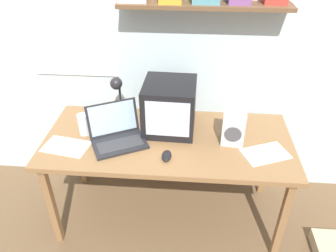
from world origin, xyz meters
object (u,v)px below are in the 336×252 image
at_px(laptop, 117,132).
at_px(desk_lamp, 118,95).
at_px(computer_mouse, 167,156).
at_px(loose_paper_near_laptop, 66,146).
at_px(open_notebook, 265,154).
at_px(corner_desk, 168,146).
at_px(space_heater, 233,127).
at_px(juice_glass, 84,125).
at_px(crt_monitor, 170,107).

distance_m(laptop, desk_lamp, 0.28).
xyz_separation_m(computer_mouse, loose_paper_near_laptop, (-0.65, 0.06, -0.01)).
distance_m(computer_mouse, open_notebook, 0.62).
height_order(computer_mouse, open_notebook, computer_mouse).
height_order(desk_lamp, open_notebook, desk_lamp).
distance_m(desk_lamp, computer_mouse, 0.57).
bearing_deg(corner_desk, loose_paper_near_laptop, -167.57).
relative_size(space_heater, computer_mouse, 2.14).
height_order(laptop, loose_paper_near_laptop, laptop).
relative_size(desk_lamp, open_notebook, 1.05).
relative_size(juice_glass, loose_paper_near_laptop, 0.47).
bearing_deg(corner_desk, space_heater, -0.00).
bearing_deg(desk_lamp, crt_monitor, -3.31).
relative_size(crt_monitor, juice_glass, 2.45).
relative_size(juice_glass, open_notebook, 0.46).
xyz_separation_m(laptop, open_notebook, (0.95, -0.07, -0.06)).
bearing_deg(computer_mouse, corner_desk, 92.16).
bearing_deg(juice_glass, desk_lamp, 42.08).
bearing_deg(juice_glass, loose_paper_near_laptop, -117.16).
height_order(crt_monitor, loose_paper_near_laptop, crt_monitor).
distance_m(laptop, loose_paper_near_laptop, 0.33).
height_order(desk_lamp, space_heater, desk_lamp).
distance_m(crt_monitor, space_heater, 0.44).
relative_size(corner_desk, juice_glass, 11.05).
bearing_deg(laptop, juice_glass, 140.34).
height_order(crt_monitor, desk_lamp, desk_lamp).
relative_size(crt_monitor, desk_lamp, 1.06).
height_order(space_heater, open_notebook, space_heater).
height_order(juice_glass, computer_mouse, juice_glass).
height_order(corner_desk, desk_lamp, desk_lamp).
bearing_deg(laptop, desk_lamp, 69.46).
bearing_deg(computer_mouse, space_heater, 26.12).
relative_size(crt_monitor, loose_paper_near_laptop, 1.16).
distance_m(crt_monitor, juice_glass, 0.59).
relative_size(crt_monitor, open_notebook, 1.12).
relative_size(space_heater, open_notebook, 0.70).
height_order(juice_glass, loose_paper_near_laptop, juice_glass).
bearing_deg(juice_glass, computer_mouse, -20.48).
xyz_separation_m(laptop, loose_paper_near_laptop, (-0.31, -0.10, -0.06)).
distance_m(space_heater, computer_mouse, 0.47).
bearing_deg(loose_paper_near_laptop, space_heater, 7.61).
height_order(crt_monitor, laptop, crt_monitor).
xyz_separation_m(desk_lamp, juice_glass, (-0.21, -0.19, -0.14)).
bearing_deg(loose_paper_near_laptop, corner_desk, 12.43).
relative_size(crt_monitor, space_heater, 1.60).
xyz_separation_m(laptop, computer_mouse, (0.34, -0.16, -0.04)).
bearing_deg(loose_paper_near_laptop, laptop, 17.93).
relative_size(laptop, space_heater, 1.89).
height_order(crt_monitor, computer_mouse, crt_monitor).
bearing_deg(crt_monitor, space_heater, -15.29).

